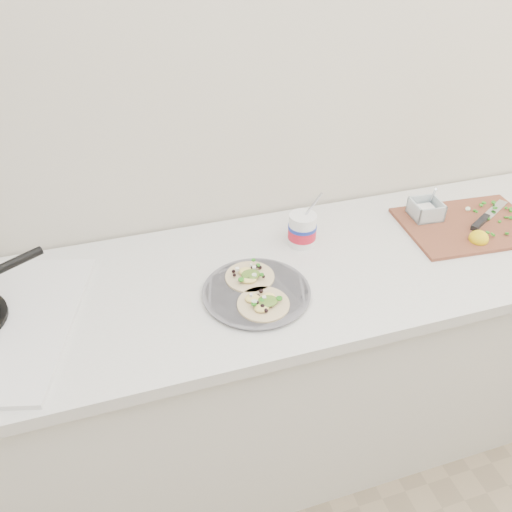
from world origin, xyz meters
name	(u,v)px	position (x,y,z in m)	size (l,w,h in m)	color
counter	(280,365)	(0.00, 1.43, 0.45)	(2.44, 0.66, 0.90)	silver
taco_plate	(256,290)	(-0.12, 1.33, 0.92)	(0.31, 0.31, 0.04)	#5E5D64
tub	(303,227)	(0.10, 1.53, 0.97)	(0.09, 0.09, 0.21)	white
cutboard	(466,221)	(0.68, 1.46, 0.92)	(0.47, 0.35, 0.07)	brown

